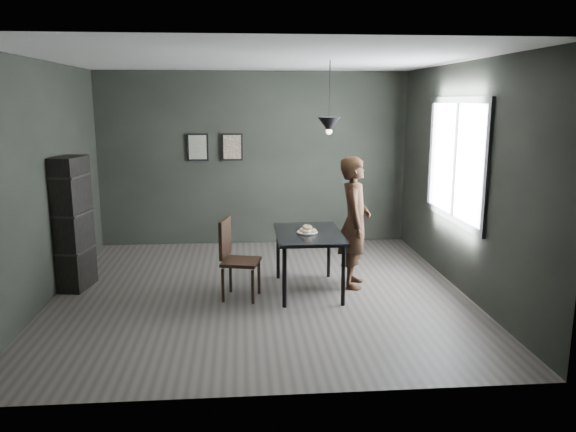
{
  "coord_description": "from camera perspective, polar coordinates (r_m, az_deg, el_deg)",
  "views": [
    {
      "loc": [
        -0.21,
        -6.64,
        2.34
      ],
      "look_at": [
        0.35,
        0.05,
        0.95
      ],
      "focal_mm": 35.0,
      "sensor_mm": 36.0,
      "label": 1
    }
  ],
  "objects": [
    {
      "name": "woman",
      "position": [
        7.11,
        6.78,
        -0.63
      ],
      "size": [
        0.52,
        0.68,
        1.67
      ],
      "primitive_type": "imported",
      "rotation": [
        0.0,
        0.0,
        1.35
      ],
      "color": "black",
      "rests_on": "ground"
    },
    {
      "name": "wood_chair",
      "position": [
        6.72,
        -5.53,
        -3.8
      ],
      "size": [
        0.51,
        0.51,
        0.97
      ],
      "rotation": [
        0.0,
        0.0,
        -0.24
      ],
      "color": "black",
      "rests_on": "ground"
    },
    {
      "name": "framed_print_left",
      "position": [
        9.17,
        -9.16,
        6.92
      ],
      "size": [
        0.34,
        0.04,
        0.44
      ],
      "color": "black",
      "rests_on": "ground"
    },
    {
      "name": "back_wall",
      "position": [
        9.19,
        -3.47,
        5.8
      ],
      "size": [
        5.0,
        0.1,
        2.8
      ],
      "primitive_type": "cube",
      "color": "black",
      "rests_on": "ground"
    },
    {
      "name": "white_plate",
      "position": [
        6.84,
        1.97,
        -1.71
      ],
      "size": [
        0.23,
        0.23,
        0.01
      ],
      "primitive_type": "cylinder",
      "color": "white",
      "rests_on": "cafe_table"
    },
    {
      "name": "window_assembly",
      "position": [
        7.39,
        16.62,
        5.46
      ],
      "size": [
        0.04,
        1.96,
        1.56
      ],
      "color": "white",
      "rests_on": "ground"
    },
    {
      "name": "shelf_unit",
      "position": [
        7.48,
        -21.06,
        -0.71
      ],
      "size": [
        0.4,
        0.6,
        1.67
      ],
      "primitive_type": "cube",
      "rotation": [
        0.0,
        0.0,
        -0.17
      ],
      "color": "black",
      "rests_on": "ground"
    },
    {
      "name": "ground",
      "position": [
        7.04,
        -2.83,
        -7.72
      ],
      "size": [
        5.0,
        5.0,
        0.0
      ],
      "primitive_type": "plane",
      "color": "#332F2C",
      "rests_on": "ground"
    },
    {
      "name": "pendant_lamp",
      "position": [
        6.83,
        4.2,
        9.24
      ],
      "size": [
        0.28,
        0.28,
        0.86
      ],
      "color": "black",
      "rests_on": "ground"
    },
    {
      "name": "ceiling",
      "position": [
        6.66,
        -3.08,
        15.64
      ],
      "size": [
        5.0,
        5.0,
        0.02
      ],
      "color": "silver",
      "rests_on": "ground"
    },
    {
      "name": "cafe_table",
      "position": [
        6.9,
        2.11,
        -2.32
      ],
      "size": [
        0.8,
        1.2,
        0.75
      ],
      "color": "black",
      "rests_on": "ground"
    },
    {
      "name": "framed_print_right",
      "position": [
        9.14,
        -5.69,
        6.99
      ],
      "size": [
        0.34,
        0.04,
        0.44
      ],
      "color": "black",
      "rests_on": "ground"
    },
    {
      "name": "donut_pile",
      "position": [
        6.83,
        1.97,
        -1.4
      ],
      "size": [
        0.2,
        0.21,
        0.09
      ],
      "rotation": [
        0.0,
        0.0,
        0.17
      ],
      "color": "beige",
      "rests_on": "white_plate"
    }
  ]
}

